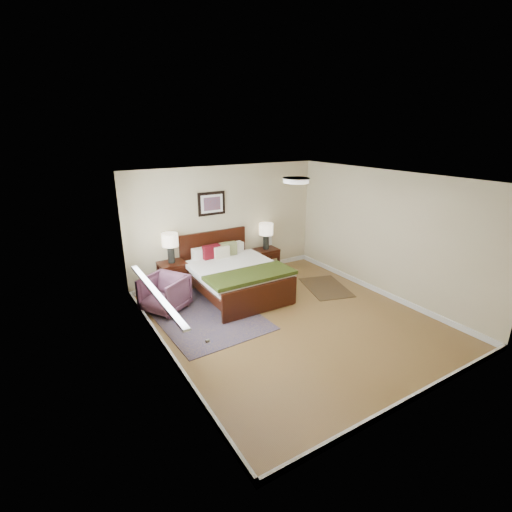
% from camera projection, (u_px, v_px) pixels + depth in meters
% --- Properties ---
extents(floor, '(5.00, 5.00, 0.00)m').
position_uv_depth(floor, '(291.00, 320.00, 6.62)').
color(floor, brown).
rests_on(floor, ground).
extents(back_wall, '(4.50, 0.04, 2.50)m').
position_uv_depth(back_wall, '(226.00, 223.00, 8.24)').
color(back_wall, '#C5B88F').
rests_on(back_wall, ground).
extents(front_wall, '(4.50, 0.04, 2.50)m').
position_uv_depth(front_wall, '(426.00, 313.00, 4.19)').
color(front_wall, '#C5B88F').
rests_on(front_wall, ground).
extents(left_wall, '(0.04, 5.00, 2.50)m').
position_uv_depth(left_wall, '(163.00, 280.00, 5.11)').
color(left_wall, '#C5B88F').
rests_on(left_wall, ground).
extents(right_wall, '(0.04, 5.00, 2.50)m').
position_uv_depth(right_wall, '(385.00, 235.00, 7.32)').
color(right_wall, '#C5B88F').
rests_on(right_wall, ground).
extents(ceiling, '(4.50, 5.00, 0.02)m').
position_uv_depth(ceiling, '(296.00, 178.00, 5.81)').
color(ceiling, white).
rests_on(ceiling, back_wall).
extents(window, '(0.11, 2.72, 1.32)m').
position_uv_depth(window, '(151.00, 257.00, 5.66)').
color(window, silver).
rests_on(window, left_wall).
extents(door, '(0.06, 1.00, 2.18)m').
position_uv_depth(door, '(220.00, 353.00, 3.76)').
color(door, silver).
rests_on(door, ground).
extents(ceil_fixture, '(0.44, 0.44, 0.08)m').
position_uv_depth(ceil_fixture, '(296.00, 180.00, 5.82)').
color(ceil_fixture, white).
rests_on(ceil_fixture, ceiling).
extents(bed, '(1.69, 2.04, 1.10)m').
position_uv_depth(bed, '(234.00, 271.00, 7.49)').
color(bed, '#321407').
rests_on(bed, ground).
extents(wall_art, '(0.62, 0.05, 0.50)m').
position_uv_depth(wall_art, '(212.00, 204.00, 7.89)').
color(wall_art, black).
rests_on(wall_art, back_wall).
extents(nightstand_left, '(0.54, 0.48, 0.64)m').
position_uv_depth(nightstand_left, '(173.00, 269.00, 7.59)').
color(nightstand_left, '#321407').
rests_on(nightstand_left, ground).
extents(nightstand_right, '(0.55, 0.41, 0.55)m').
position_uv_depth(nightstand_right, '(266.00, 257.00, 8.78)').
color(nightstand_right, '#321407').
rests_on(nightstand_right, ground).
extents(lamp_left, '(0.33, 0.33, 0.61)m').
position_uv_depth(lamp_left, '(170.00, 243.00, 7.43)').
color(lamp_left, black).
rests_on(lamp_left, nightstand_left).
extents(lamp_right, '(0.33, 0.33, 0.61)m').
position_uv_depth(lamp_right, '(266.00, 232.00, 8.58)').
color(lamp_right, black).
rests_on(lamp_right, nightstand_right).
extents(armchair, '(1.01, 1.01, 0.67)m').
position_uv_depth(armchair, '(165.00, 294.00, 6.86)').
color(armchair, brown).
rests_on(armchair, ground).
extents(rug_persian, '(1.78, 2.44, 0.01)m').
position_uv_depth(rug_persian, '(205.00, 314.00, 6.79)').
color(rug_persian, '#0E0F46').
rests_on(rug_persian, ground).
extents(rug_navy, '(1.11, 1.38, 0.01)m').
position_uv_depth(rug_navy, '(326.00, 287.00, 7.95)').
color(rug_navy, black).
rests_on(rug_navy, ground).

